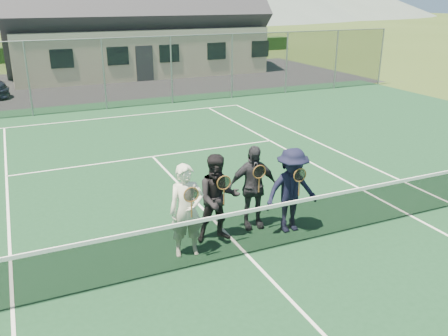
{
  "coord_description": "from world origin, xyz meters",
  "views": [
    {
      "loc": [
        -3.63,
        -7.04,
        4.66
      ],
      "look_at": [
        0.2,
        1.5,
        1.25
      ],
      "focal_mm": 38.0,
      "sensor_mm": 36.0,
      "label": 1
    }
  ],
  "objects_px": {
    "player_a": "(187,211)",
    "player_d": "(292,190)",
    "player_b": "(218,198)",
    "clubhouse": "(133,7)",
    "tennis_net": "(247,230)",
    "player_c": "(253,187)"
  },
  "relations": [
    {
      "from": "tennis_net",
      "to": "player_c",
      "type": "height_order",
      "value": "player_c"
    },
    {
      "from": "tennis_net",
      "to": "player_b",
      "type": "relative_size",
      "value": 6.49
    },
    {
      "from": "clubhouse",
      "to": "player_c",
      "type": "distance_m",
      "value": 23.42
    },
    {
      "from": "tennis_net",
      "to": "player_c",
      "type": "relative_size",
      "value": 6.49
    },
    {
      "from": "player_c",
      "to": "player_b",
      "type": "bearing_deg",
      "value": -164.63
    },
    {
      "from": "tennis_net",
      "to": "clubhouse",
      "type": "relative_size",
      "value": 0.75
    },
    {
      "from": "clubhouse",
      "to": "player_b",
      "type": "xyz_separation_m",
      "value": [
        -4.25,
        -23.22,
        -3.07
      ]
    },
    {
      "from": "player_d",
      "to": "tennis_net",
      "type": "bearing_deg",
      "value": -157.29
    },
    {
      "from": "player_c",
      "to": "player_d",
      "type": "bearing_deg",
      "value": -37.32
    },
    {
      "from": "tennis_net",
      "to": "player_b",
      "type": "bearing_deg",
      "value": 107.48
    },
    {
      "from": "player_a",
      "to": "player_d",
      "type": "height_order",
      "value": "same"
    },
    {
      "from": "clubhouse",
      "to": "player_b",
      "type": "height_order",
      "value": "clubhouse"
    },
    {
      "from": "player_d",
      "to": "clubhouse",
      "type": "bearing_deg",
      "value": 83.39
    },
    {
      "from": "tennis_net",
      "to": "player_d",
      "type": "distance_m",
      "value": 1.44
    },
    {
      "from": "tennis_net",
      "to": "clubhouse",
      "type": "height_order",
      "value": "clubhouse"
    },
    {
      "from": "tennis_net",
      "to": "player_c",
      "type": "distance_m",
      "value": 1.27
    },
    {
      "from": "clubhouse",
      "to": "player_b",
      "type": "relative_size",
      "value": 8.67
    },
    {
      "from": "player_b",
      "to": "player_d",
      "type": "xyz_separation_m",
      "value": [
        1.53,
        -0.24,
        -0.0
      ]
    },
    {
      "from": "player_b",
      "to": "player_c",
      "type": "relative_size",
      "value": 1.0
    },
    {
      "from": "clubhouse",
      "to": "player_d",
      "type": "relative_size",
      "value": 8.67
    },
    {
      "from": "player_a",
      "to": "player_b",
      "type": "relative_size",
      "value": 1.0
    },
    {
      "from": "clubhouse",
      "to": "player_a",
      "type": "relative_size",
      "value": 8.67
    }
  ]
}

